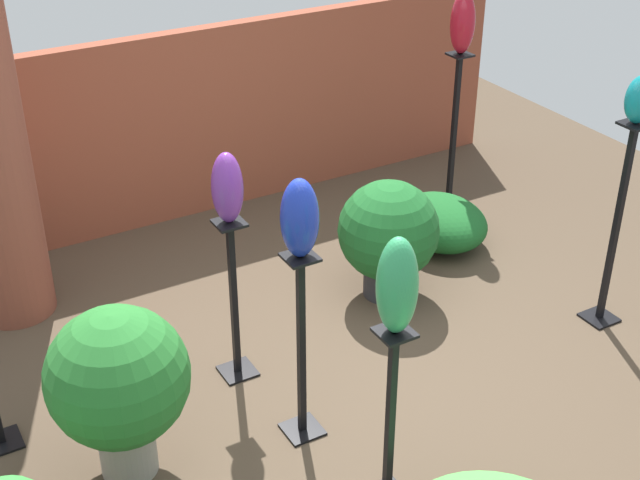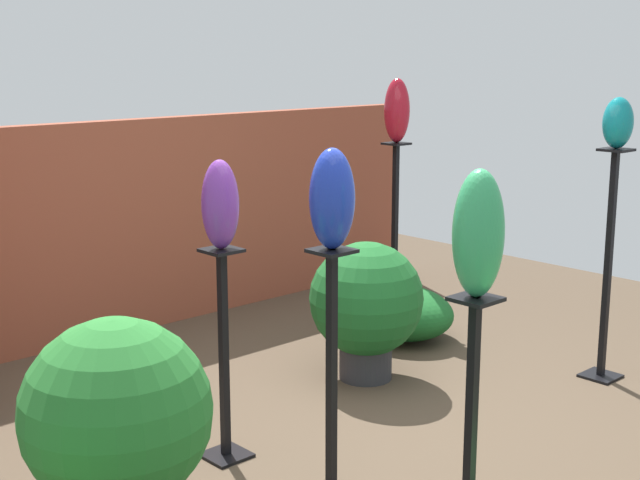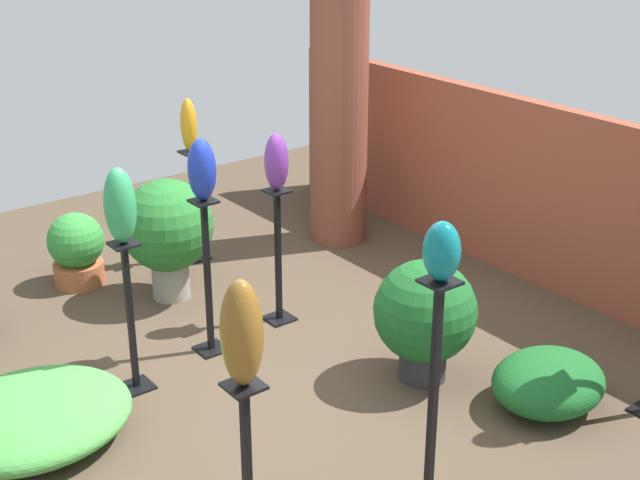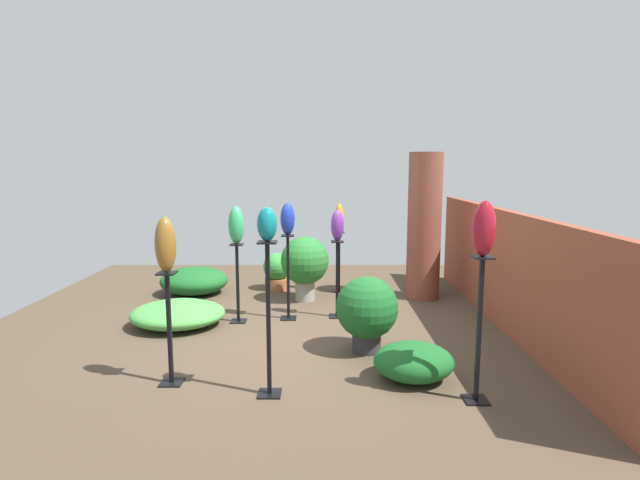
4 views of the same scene
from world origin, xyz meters
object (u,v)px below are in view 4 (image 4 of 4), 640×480
at_px(pedestal_teal, 269,326).
at_px(art_vase_amber, 339,218).
at_px(pedestal_amber, 339,265).
at_px(potted_plant_front_right, 277,271).
at_px(art_vase_violet, 337,225).
at_px(pedestal_cobalt, 288,281).
at_px(art_vase_teal, 267,224).
at_px(pedestal_jade, 238,287).
at_px(art_vase_bronze, 165,245).
at_px(pedestal_violet, 337,283).
at_px(potted_plant_back_center, 305,263).
at_px(pedestal_ruby, 479,336).
at_px(art_vase_cobalt, 288,219).
at_px(art_vase_jade, 236,225).
at_px(pedestal_bronze, 170,334).
at_px(potted_plant_mid_left, 367,310).
at_px(art_vase_ruby, 484,229).
at_px(brick_pillar, 424,226).

height_order(pedestal_teal, art_vase_amber, art_vase_amber).
distance_m(pedestal_amber, potted_plant_front_right, 1.01).
bearing_deg(art_vase_violet, pedestal_cobalt, -82.38).
height_order(pedestal_amber, art_vase_teal, art_vase_teal).
xyz_separation_m(pedestal_jade, art_vase_amber, (-1.56, 1.35, 0.72)).
distance_m(pedestal_cobalt, potted_plant_front_right, 1.61).
relative_size(pedestal_amber, potted_plant_front_right, 1.61).
relative_size(art_vase_teal, potted_plant_front_right, 0.48).
height_order(art_vase_teal, art_vase_bronze, art_vase_teal).
height_order(pedestal_violet, art_vase_violet, art_vase_violet).
bearing_deg(pedestal_violet, potted_plant_back_center, -151.49).
bearing_deg(pedestal_amber, pedestal_ruby, 15.28).
distance_m(pedestal_violet, art_vase_cobalt, 1.07).
xyz_separation_m(art_vase_jade, potted_plant_back_center, (-1.03, 0.82, -0.68)).
bearing_deg(pedestal_jade, pedestal_bronze, -10.02).
bearing_deg(art_vase_violet, pedestal_ruby, 24.75).
bearing_deg(pedestal_violet, pedestal_cobalt, -82.38).
xyz_separation_m(art_vase_teal, art_vase_bronze, (-0.23, -0.92, -0.21)).
bearing_deg(potted_plant_mid_left, pedestal_amber, -175.65).
bearing_deg(art_vase_jade, pedestal_teal, 16.33).
xyz_separation_m(pedestal_cobalt, pedestal_ruby, (2.30, 1.73, 0.07)).
relative_size(pedestal_cobalt, art_vase_jade, 2.33).
bearing_deg(art_vase_teal, potted_plant_front_right, -176.25).
xyz_separation_m(pedestal_jade, pedestal_violet, (-0.21, 1.27, 0.00)).
height_order(pedestal_violet, art_vase_teal, art_vase_teal).
bearing_deg(art_vase_amber, art_vase_cobalt, -26.44).
relative_size(art_vase_bronze, potted_plant_front_right, 0.83).
distance_m(pedestal_amber, art_vase_bronze, 3.87).
height_order(art_vase_cobalt, potted_plant_mid_left, art_vase_cobalt).
height_order(art_vase_jade, art_vase_ruby, art_vase_ruby).
relative_size(pedestal_bronze, art_vase_teal, 3.64).
xyz_separation_m(brick_pillar, art_vase_jade, (1.18, -2.60, 0.16)).
xyz_separation_m(brick_pillar, pedestal_teal, (3.23, -1.99, -0.46)).
bearing_deg(art_vase_violet, potted_plant_front_right, -148.48).
relative_size(brick_pillar, potted_plant_back_center, 2.28).
bearing_deg(pedestal_jade, pedestal_ruby, 47.46).
relative_size(art_vase_violet, art_vase_ruby, 0.89).
distance_m(pedestal_amber, art_vase_ruby, 4.01).
relative_size(art_vase_jade, art_vase_bronze, 0.96).
xyz_separation_m(art_vase_jade, art_vase_bronze, (1.82, -0.32, 0.04)).
xyz_separation_m(brick_pillar, pedestal_amber, (-0.38, -1.25, -0.66)).
relative_size(pedestal_cobalt, pedestal_teal, 0.81).
distance_m(pedestal_violet, potted_plant_mid_left, 1.27).
relative_size(art_vase_amber, art_vase_ruby, 0.97).
xyz_separation_m(pedestal_cobalt, pedestal_jade, (0.13, -0.63, -0.05)).
xyz_separation_m(pedestal_violet, potted_plant_mid_left, (1.24, 0.28, 0.00)).
xyz_separation_m(art_vase_amber, art_vase_bronze, (3.39, -1.67, 0.12)).
bearing_deg(pedestal_cobalt, art_vase_violet, 97.62).
xyz_separation_m(brick_pillar, pedestal_ruby, (3.35, -0.23, -0.51)).
bearing_deg(art_vase_ruby, art_vase_teal, -93.88).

